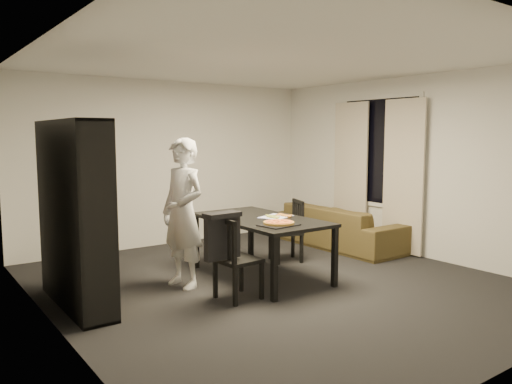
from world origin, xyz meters
TOP-DOWN VIEW (x-y plane):
  - room at (0.00, 0.00)m, footprint 5.01×5.51m
  - window_pane at (2.48, 0.60)m, footprint 0.02×1.40m
  - window_frame at (2.48, 0.60)m, footprint 0.03×1.52m
  - curtain_left at (2.40, 0.08)m, footprint 0.03×0.70m
  - curtain_right at (2.40, 1.12)m, footprint 0.03×0.70m
  - bookshelf at (-2.16, 0.60)m, footprint 0.35×1.50m
  - dining_table at (0.00, 0.33)m, footprint 0.99×1.77m
  - chair_left at (-0.78, -0.21)m, footprint 0.44×0.44m
  - chair_right at (0.83, 0.73)m, footprint 0.51×0.51m
  - draped_jacket at (-0.90, -0.21)m, footprint 0.42×0.20m
  - person at (-0.96, 0.54)m, footprint 0.53×0.70m
  - baking_tray at (-0.15, -0.20)m, footprint 0.43×0.36m
  - pepperoni_pizza at (-0.12, -0.17)m, footprint 0.35×0.35m
  - kitchen_towel at (0.19, 0.27)m, footprint 0.48×0.43m
  - pizza_slices at (0.21, 0.25)m, footprint 0.41×0.35m
  - sofa at (2.02, 0.99)m, footprint 0.86×2.21m

SIDE VIEW (x-z plane):
  - sofa at x=2.02m, z-range 0.00..0.65m
  - chair_right at x=0.83m, z-range 0.06..0.91m
  - chair_left at x=-0.78m, z-range 0.06..0.95m
  - dining_table at x=0.00m, z-range 0.30..1.04m
  - draped_jacket at x=-0.90m, z-range 0.49..0.98m
  - kitchen_towel at x=0.19m, z-range 0.74..0.75m
  - baking_tray at x=-0.15m, z-range 0.74..0.75m
  - pizza_slices at x=0.21m, z-range 0.75..0.76m
  - pepperoni_pizza at x=-0.12m, z-range 0.75..0.78m
  - person at x=-0.96m, z-range 0.00..1.72m
  - bookshelf at x=-2.16m, z-range 0.00..1.90m
  - curtain_left at x=2.40m, z-range 0.02..2.27m
  - curtain_right at x=2.40m, z-range 0.02..2.27m
  - room at x=0.00m, z-range 0.00..2.60m
  - window_pane at x=2.48m, z-range 0.70..2.30m
  - window_frame at x=2.48m, z-range 0.64..2.36m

